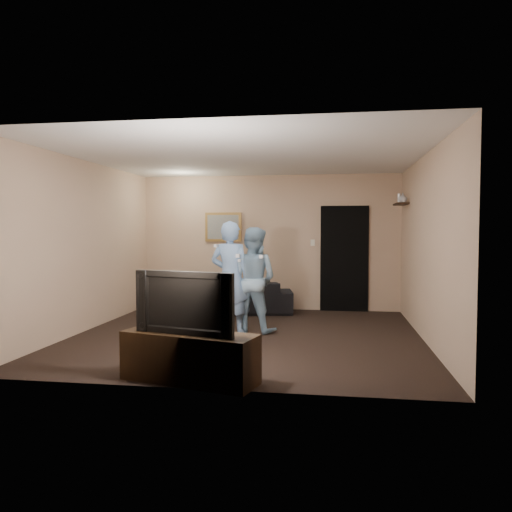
% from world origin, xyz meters
% --- Properties ---
extents(ground, '(5.00, 5.00, 0.00)m').
position_xyz_m(ground, '(0.00, 0.00, 0.00)').
color(ground, black).
rests_on(ground, ground).
extents(ceiling, '(5.00, 5.00, 0.04)m').
position_xyz_m(ceiling, '(0.00, 0.00, 2.60)').
color(ceiling, silver).
rests_on(ceiling, wall_back).
extents(wall_back, '(5.00, 0.04, 2.60)m').
position_xyz_m(wall_back, '(0.00, 2.50, 1.30)').
color(wall_back, tan).
rests_on(wall_back, ground).
extents(wall_front, '(5.00, 0.04, 2.60)m').
position_xyz_m(wall_front, '(0.00, -2.50, 1.30)').
color(wall_front, tan).
rests_on(wall_front, ground).
extents(wall_left, '(0.04, 5.00, 2.60)m').
position_xyz_m(wall_left, '(-2.50, 0.00, 1.30)').
color(wall_left, tan).
rests_on(wall_left, ground).
extents(wall_right, '(0.04, 5.00, 2.60)m').
position_xyz_m(wall_right, '(2.50, 0.00, 1.30)').
color(wall_right, tan).
rests_on(wall_right, ground).
extents(sofa, '(2.14, 1.14, 0.59)m').
position_xyz_m(sofa, '(-0.52, 1.95, 0.30)').
color(sofa, black).
rests_on(sofa, ground).
extents(throw_pillow, '(0.46, 0.25, 0.44)m').
position_xyz_m(throw_pillow, '(-1.05, 1.95, 0.48)').
color(throw_pillow, '#1A4F46').
rests_on(throw_pillow, sofa).
extents(painting_frame, '(0.72, 0.05, 0.57)m').
position_xyz_m(painting_frame, '(-0.90, 2.48, 1.60)').
color(painting_frame, olive).
rests_on(painting_frame, wall_back).
extents(painting_canvas, '(0.62, 0.01, 0.47)m').
position_xyz_m(painting_canvas, '(-0.90, 2.45, 1.60)').
color(painting_canvas, slate).
rests_on(painting_canvas, painting_frame).
extents(doorway, '(0.90, 0.06, 2.00)m').
position_xyz_m(doorway, '(1.45, 2.47, 1.00)').
color(doorway, black).
rests_on(doorway, ground).
extents(light_switch, '(0.08, 0.02, 0.12)m').
position_xyz_m(light_switch, '(0.85, 2.48, 1.30)').
color(light_switch, silver).
rests_on(light_switch, wall_back).
extents(wall_shelf, '(0.20, 0.60, 0.03)m').
position_xyz_m(wall_shelf, '(2.39, 1.80, 1.99)').
color(wall_shelf, black).
rests_on(wall_shelf, wall_right).
extents(shelf_vase, '(0.20, 0.20, 0.16)m').
position_xyz_m(shelf_vase, '(2.39, 1.58, 2.08)').
color(shelf_vase, '#B9B9BE').
rests_on(shelf_vase, wall_shelf).
extents(shelf_figurine, '(0.06, 0.06, 0.18)m').
position_xyz_m(shelf_figurine, '(2.39, 2.02, 2.09)').
color(shelf_figurine, silver).
rests_on(shelf_figurine, wall_shelf).
extents(tv_console, '(1.47, 0.79, 0.50)m').
position_xyz_m(tv_console, '(-0.20, -2.28, 0.25)').
color(tv_console, black).
rests_on(tv_console, ground).
extents(television, '(1.10, 0.42, 0.63)m').
position_xyz_m(television, '(-0.20, -2.28, 0.82)').
color(television, black).
rests_on(television, tv_console).
extents(wii_player_left, '(0.66, 0.53, 1.67)m').
position_xyz_m(wii_player_left, '(-0.28, 0.14, 0.84)').
color(wii_player_left, '#759CCB').
rests_on(wii_player_left, ground).
extents(wii_player_right, '(0.91, 0.79, 1.58)m').
position_xyz_m(wii_player_right, '(0.04, 0.30, 0.79)').
color(wii_player_right, '#81A4BC').
rests_on(wii_player_right, ground).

